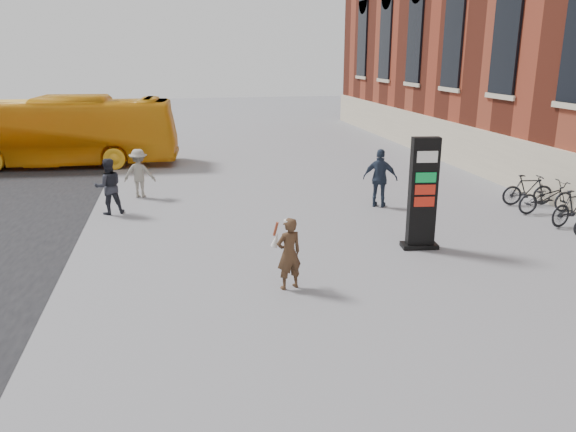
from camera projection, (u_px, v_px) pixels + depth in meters
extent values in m
plane|color=#9E9EA3|center=(293.00, 278.00, 12.20)|extent=(100.00, 100.00, 0.00)
cube|color=beige|center=(525.00, 167.00, 19.37)|extent=(0.18, 44.00, 1.80)
cube|color=black|center=(423.00, 194.00, 13.73)|extent=(0.70, 0.36, 2.78)
cube|color=black|center=(419.00, 245.00, 14.10)|extent=(0.94, 0.55, 0.11)
cube|color=white|center=(425.00, 156.00, 13.46)|extent=(0.54, 0.37, 0.28)
cube|color=#087F35|center=(424.00, 176.00, 13.60)|extent=(0.54, 0.37, 0.25)
cube|color=#9B1B0F|center=(423.00, 188.00, 13.69)|extent=(0.54, 0.37, 0.25)
cube|color=#9B1B0F|center=(422.00, 200.00, 13.77)|extent=(0.54, 0.37, 0.25)
imported|color=#3A2816|center=(289.00, 254.00, 11.49)|extent=(0.64, 0.52, 1.53)
cylinder|color=white|center=(289.00, 221.00, 11.29)|extent=(0.21, 0.21, 0.05)
cone|color=white|center=(291.00, 236.00, 11.69)|extent=(0.22, 0.26, 0.37)
cylinder|color=brown|center=(291.00, 226.00, 11.62)|extent=(0.11, 0.15, 0.32)
cone|color=white|center=(276.00, 239.00, 11.52)|extent=(0.25, 0.22, 0.37)
cylinder|color=brown|center=(276.00, 229.00, 11.45)|extent=(0.15, 0.11, 0.32)
imported|color=orange|center=(49.00, 132.00, 23.77)|extent=(10.77, 3.28, 2.96)
imported|color=#282932|center=(109.00, 186.00, 16.84)|extent=(0.96, 0.82, 1.70)
imported|color=gray|center=(139.00, 173.00, 18.83)|extent=(1.14, 0.79, 1.63)
imported|color=#283447|center=(380.00, 178.00, 17.59)|extent=(1.16, 0.92, 1.84)
imported|color=black|center=(575.00, 207.00, 15.79)|extent=(1.80, 0.84, 1.05)
imported|color=black|center=(546.00, 197.00, 17.01)|extent=(1.89, 0.70, 0.98)
imported|color=black|center=(528.00, 190.00, 17.89)|extent=(1.70, 0.68, 0.99)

